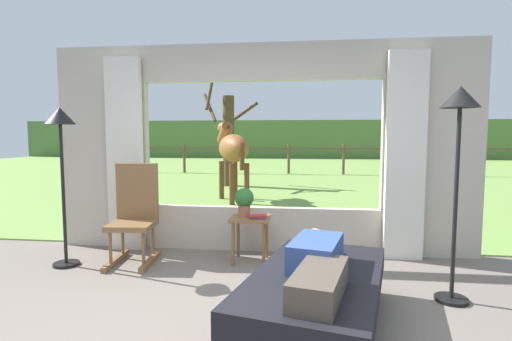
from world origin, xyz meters
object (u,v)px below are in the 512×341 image
floor_lamp_left (61,139)px  floor_lamp_right (459,129)px  potted_plant (244,200)px  horse (232,149)px  rocking_chair (135,214)px  recliner_sofa (316,299)px  side_table (250,225)px  reclining_person (317,262)px  book_stack (258,216)px  pasture_tree (228,137)px

floor_lamp_left → floor_lamp_right: bearing=-7.0°
potted_plant → floor_lamp_right: bearing=-25.0°
floor_lamp_right → horse: 5.64m
rocking_chair → floor_lamp_right: (3.21, -0.73, 0.95)m
recliner_sofa → floor_lamp_right: bearing=40.7°
potted_plant → side_table: bearing=-36.9°
reclining_person → side_table: size_ratio=2.74×
recliner_sofa → floor_lamp_right: 1.85m
recliner_sofa → side_table: side_table is taller
recliner_sofa → horse: 5.80m
floor_lamp_right → horse: bearing=120.1°
side_table → floor_lamp_left: 2.28m
side_table → book_stack: bearing=-33.9°
recliner_sofa → side_table: size_ratio=3.58×
floor_lamp_right → pasture_tree: size_ratio=0.56×
reclining_person → pasture_tree: bearing=118.9°
rocking_chair → floor_lamp_right: bearing=-18.0°
potted_plant → book_stack: bearing=-35.3°
potted_plant → book_stack: 0.27m
potted_plant → reclining_person: bearing=-63.8°
pasture_tree → floor_lamp_left: bearing=-94.1°
potted_plant → floor_lamp_left: floor_lamp_left is taller
reclining_person → floor_lamp_right: floor_lamp_right is taller
side_table → pasture_tree: 6.78m
recliner_sofa → pasture_tree: pasture_tree is taller
potted_plant → book_stack: size_ratio=1.58×
pasture_tree → book_stack: bearing=-76.2°
recliner_sofa → reclining_person: size_ratio=1.31×
book_stack → floor_lamp_right: bearing=-23.9°
rocking_chair → floor_lamp_left: 1.14m
recliner_sofa → potted_plant: size_ratio=5.82×
horse → pasture_tree: bearing=76.6°
recliner_sofa → floor_lamp_left: bearing=171.5°
floor_lamp_right → floor_lamp_left: bearing=173.0°
pasture_tree → horse: bearing=-76.8°
reclining_person → horse: horse is taller
rocking_chair → side_table: size_ratio=2.15×
floor_lamp_left → side_table: bearing=10.5°
reclining_person → pasture_tree: (-2.22, 8.05, 0.89)m
rocking_chair → floor_lamp_right: 3.42m
side_table → recliner_sofa: bearing=-64.7°
side_table → potted_plant: 0.29m
floor_lamp_right → reclining_person: bearing=-150.9°
floor_lamp_right → potted_plant: bearing=155.0°
potted_plant → floor_lamp_right: floor_lamp_right is taller
horse → reclining_person: bearing=-100.2°
potted_plant → horse: (-0.85, 3.96, 0.45)m
recliner_sofa → book_stack: bearing=126.6°
rocking_chair → potted_plant: (1.24, 0.18, 0.16)m
floor_lamp_left → floor_lamp_right: (3.91, -0.48, 0.09)m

